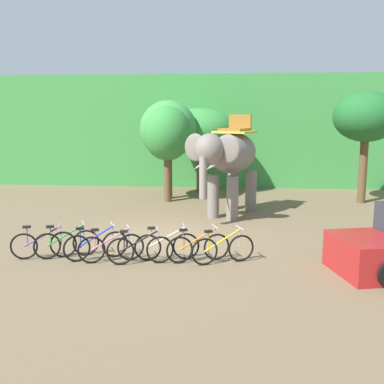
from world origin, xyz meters
TOP-DOWN VIEW (x-y plane):
  - ground_plane at (0.00, 0.00)m, footprint 80.00×80.00m
  - foliage_hedge at (0.00, 13.19)m, footprint 36.00×6.00m
  - tree_right at (-0.63, 6.83)m, footprint 2.54×2.54m
  - tree_center at (-0.57, 6.08)m, footprint 2.07×2.07m
  - tree_left at (0.66, 8.59)m, footprint 3.47×3.47m
  - tree_far_right at (7.84, 6.55)m, footprint 2.75×2.75m
  - elephant at (2.14, 3.43)m, footprint 2.96×4.18m
  - bike_purple at (-2.69, -2.21)m, footprint 1.66×0.62m
  - bike_green at (-2.12, -2.06)m, footprint 1.58×0.81m
  - bike_blue at (-1.29, -2.16)m, footprint 1.54×0.87m
  - bike_pink at (-0.84, -2.31)m, footprint 1.62×0.73m
  - bike_black at (-0.06, -2.44)m, footprint 1.67×0.59m
  - bike_white at (0.57, -2.05)m, footprint 1.68×0.55m
  - bike_orange at (1.39, -2.11)m, footprint 1.61×0.75m
  - bike_yellow at (2.03, -2.19)m, footprint 1.60×0.77m

SIDE VIEW (x-z plane):
  - ground_plane at x=0.00m, z-range 0.00..0.00m
  - bike_purple at x=-2.69m, z-range -0.07..0.85m
  - bike_green at x=-2.12m, z-range -0.07..0.85m
  - bike_blue at x=-1.29m, z-range -0.07..0.85m
  - bike_pink at x=-0.84m, z-range -0.07..0.85m
  - bike_black at x=-0.06m, z-range -0.07..0.85m
  - bike_white at x=0.57m, z-range -0.07..0.85m
  - bike_orange at x=1.39m, z-range -0.07..0.85m
  - bike_yellow at x=2.03m, z-range -0.07..0.85m
  - elephant at x=2.14m, z-range 0.31..4.09m
  - foliage_hedge at x=0.00m, z-range 0.00..5.84m
  - tree_center at x=-0.57m, z-range 0.87..5.02m
  - tree_left at x=0.66m, z-range 0.92..5.03m
  - tree_right at x=-0.63m, z-range 0.89..5.31m
  - tree_far_right at x=7.84m, z-range 1.27..6.04m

